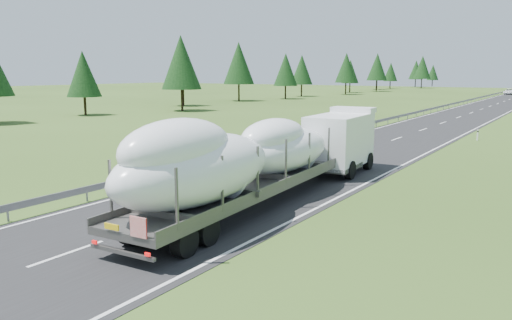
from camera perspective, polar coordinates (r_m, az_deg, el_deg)
The scene contains 6 objects.
ground at distance 24.77m, azimuth -3.68°, elevation -4.50°, with size 400.00×400.00×0.00m, color #304C19.
road_surface at distance 120.15m, azimuth 26.55°, elevation 6.03°, with size 10.00×400.00×0.02m, color black.
guardrail at distance 120.81m, azimuth 24.06°, elevation 6.51°, with size 0.10×400.00×0.76m.
tree_line_left at distance 124.79m, azimuth 5.35°, elevation 10.45°, with size 15.81×239.41×12.53m.
boat_truck at distance 23.48m, azimuth 0.74°, elevation 0.74°, with size 3.97×21.37×4.56m.
distant_van at distance 156.99m, azimuth 27.00°, elevation 6.99°, with size 2.71×5.87×1.63m, color white.
Camera 1 is at (14.48, -19.11, 6.21)m, focal length 35.00 mm.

